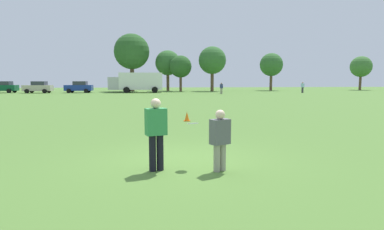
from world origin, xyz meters
TOP-DOWN VIEW (x-y plane):
  - ground_plane at (0.00, 0.00)m, footprint 157.83×157.83m
  - player_thrower at (-0.68, -0.80)m, footprint 0.52×0.38m
  - player_defender at (0.76, -1.00)m, footprint 0.50×0.42m
  - frisbee at (0.19, -0.56)m, footprint 0.27×0.27m
  - traffic_cone at (0.92, 7.96)m, footprint 0.32×0.32m
  - parked_car_near_left at (-24.38, 46.09)m, footprint 4.22×2.26m
  - parked_car_mid_left at (-18.61, 44.62)m, footprint 4.22×2.26m
  - parked_car_center at (-12.55, 45.02)m, footprint 4.22×2.26m
  - box_truck at (-3.42, 44.66)m, footprint 8.53×3.09m
  - bystander_sideline_watcher at (22.79, 40.97)m, footprint 0.48×0.54m
  - bystander_far_jogger at (9.10, 38.49)m, footprint 0.50×0.37m
  - tree_west_oak at (-4.59, 50.97)m, footprint 6.27×6.27m
  - tree_west_maple at (1.85, 52.19)m, footprint 4.59×4.59m
  - tree_center_elm at (3.97, 49.01)m, footprint 3.88×3.88m
  - tree_east_birch at (9.68, 49.38)m, footprint 4.91×4.91m
  - tree_east_oak at (21.70, 52.17)m, footprint 4.39×4.39m
  - tree_far_east_pine at (40.59, 52.77)m, footprint 4.16×4.16m

SIDE VIEW (x-z plane):
  - ground_plane at x=0.00m, z-range 0.00..0.00m
  - traffic_cone at x=0.92m, z-range -0.01..0.47m
  - player_defender at x=0.76m, z-range 0.08..1.48m
  - parked_car_near_left at x=-24.38m, z-range 0.01..1.83m
  - parked_car_mid_left at x=-18.61m, z-range 0.01..1.83m
  - parked_car_center at x=-12.55m, z-range 0.01..1.83m
  - bystander_far_jogger at x=9.10m, z-range 0.11..1.75m
  - player_thrower at x=-0.68m, z-range 0.11..1.77m
  - bystander_sideline_watcher at x=22.79m, z-range 0.11..1.82m
  - frisbee at x=0.19m, z-range 1.01..1.09m
  - box_truck at x=-3.42m, z-range 0.16..3.34m
  - tree_center_elm at x=3.97m, z-range 1.18..7.49m
  - tree_far_east_pine at x=40.59m, z-range 1.27..8.02m
  - tree_east_oak at x=21.70m, z-range 1.34..8.47m
  - tree_west_maple at x=1.85m, z-range 1.40..8.86m
  - tree_east_birch at x=9.68m, z-range 1.50..9.48m
  - tree_west_oak at x=-4.59m, z-range 1.91..12.10m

